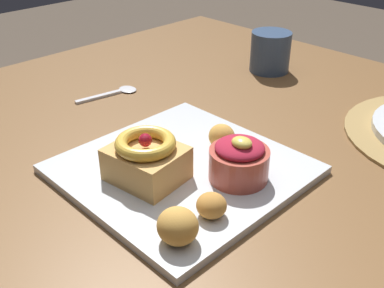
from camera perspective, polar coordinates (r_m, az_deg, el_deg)
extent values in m
cube|color=brown|center=(0.72, 7.35, -3.14)|extent=(1.29, 1.09, 0.04)
cylinder|color=brown|center=(1.51, 0.97, 0.08)|extent=(0.07, 0.07, 0.69)
cube|color=silver|center=(0.67, -1.23, -3.14)|extent=(0.31, 0.31, 0.01)
cube|color=tan|center=(0.63, -5.65, -2.44)|extent=(0.11, 0.10, 0.05)
torus|color=gold|center=(0.61, -5.80, 0.11)|extent=(0.09, 0.09, 0.02)
sphere|color=maroon|center=(0.61, -5.82, 0.48)|extent=(0.02, 0.02, 0.02)
cylinder|color=#B24C3D|center=(0.63, 5.82, -2.52)|extent=(0.08, 0.08, 0.04)
ellipsoid|color=#A31E33|center=(0.61, 5.94, -0.46)|extent=(0.07, 0.07, 0.02)
ellipsoid|color=#E5CC56|center=(0.60, 6.20, 0.17)|extent=(0.03, 0.02, 0.01)
ellipsoid|color=gold|center=(0.52, -1.79, -10.14)|extent=(0.05, 0.05, 0.04)
ellipsoid|color=gold|center=(0.70, 3.70, 0.95)|extent=(0.04, 0.04, 0.04)
ellipsoid|color=#BC7F38|center=(0.56, 2.43, -7.62)|extent=(0.04, 0.04, 0.03)
cube|color=silver|center=(0.92, -11.50, 5.77)|extent=(0.03, 0.10, 0.00)
ellipsoid|color=silver|center=(0.94, -7.99, 6.74)|extent=(0.04, 0.03, 0.00)
cylinder|color=#334766|center=(1.04, 9.68, 11.21)|extent=(0.09, 0.09, 0.09)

